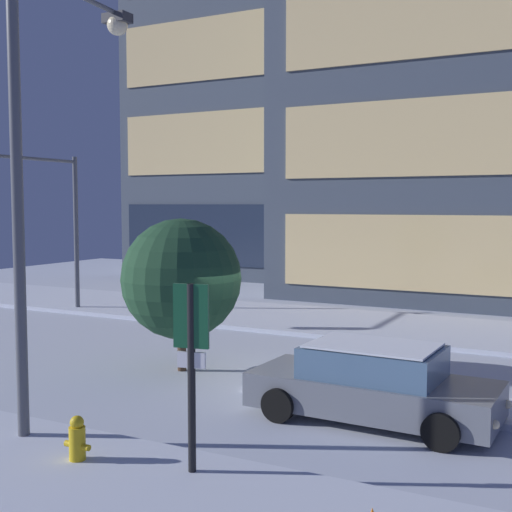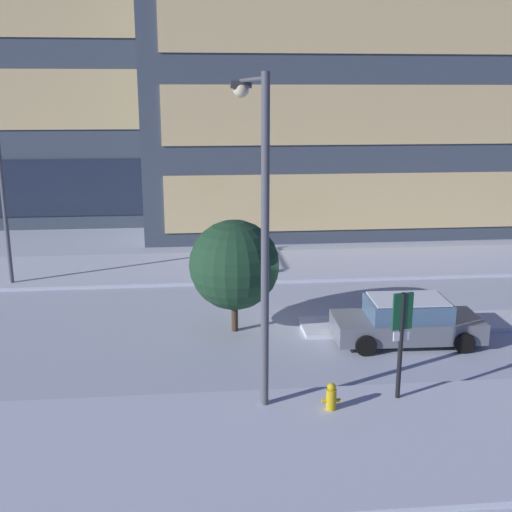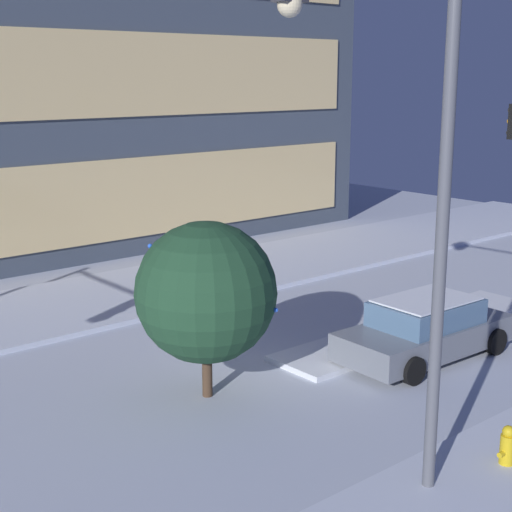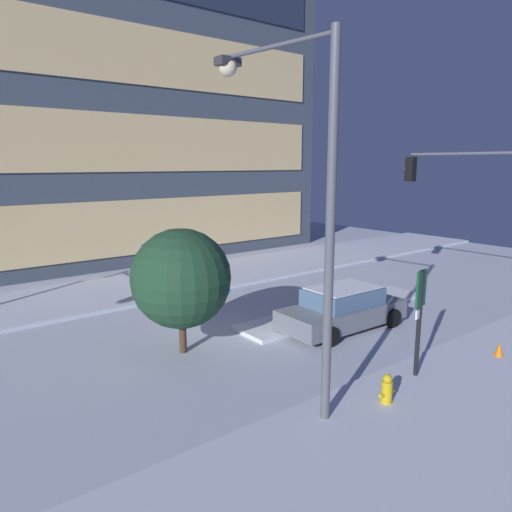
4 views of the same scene
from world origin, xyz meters
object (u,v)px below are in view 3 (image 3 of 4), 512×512
at_px(fire_hydrant, 507,449).
at_px(decorated_tree_median, 206,292).
at_px(street_lamp_arched, 395,164).
at_px(car_near, 425,330).

relative_size(fire_hydrant, decorated_tree_median, 0.22).
bearing_deg(street_lamp_arched, car_near, -65.04).
bearing_deg(car_near, street_lamp_arched, -147.37).
bearing_deg(fire_hydrant, street_lamp_arched, 142.05).
xyz_separation_m(street_lamp_arched, fire_hydrant, (1.72, -1.34, -4.97)).
bearing_deg(decorated_tree_median, car_near, -16.10).
bearing_deg(car_near, fire_hydrant, -126.00).
height_order(street_lamp_arched, decorated_tree_median, street_lamp_arched).
height_order(car_near, fire_hydrant, car_near).
relative_size(car_near, fire_hydrant, 5.69).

